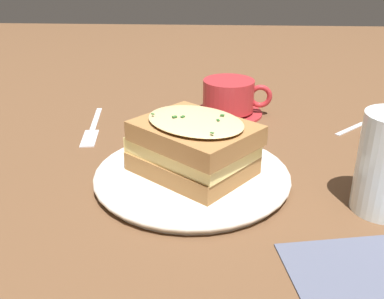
% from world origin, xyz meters
% --- Properties ---
extents(ground_plane, '(2.40, 2.40, 0.00)m').
position_xyz_m(ground_plane, '(0.00, 0.00, 0.00)').
color(ground_plane, brown).
extents(dinner_plate, '(0.25, 0.25, 0.01)m').
position_xyz_m(dinner_plate, '(-0.03, 0.00, 0.01)').
color(dinner_plate, silver).
rests_on(dinner_plate, ground_plane).
extents(sandwich, '(0.18, 0.17, 0.08)m').
position_xyz_m(sandwich, '(-0.03, 0.00, 0.05)').
color(sandwich, olive).
rests_on(sandwich, dinner_plate).
extents(teacup_with_saucer, '(0.14, 0.12, 0.06)m').
position_xyz_m(teacup_with_saucer, '(-0.08, -0.25, 0.03)').
color(teacup_with_saucer, '#AD282D').
rests_on(teacup_with_saucer, ground_plane).
extents(fork, '(0.04, 0.17, 0.00)m').
position_xyz_m(fork, '(0.14, -0.16, 0.00)').
color(fork, silver).
rests_on(fork, ground_plane).
extents(spoon, '(0.15, 0.14, 0.01)m').
position_xyz_m(spoon, '(-0.35, -0.26, 0.00)').
color(spoon, silver).
rests_on(spoon, ground_plane).
extents(napkin, '(0.16, 0.14, 0.00)m').
position_xyz_m(napkin, '(-0.20, 0.17, 0.00)').
color(napkin, '#4C5166').
rests_on(napkin, ground_plane).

